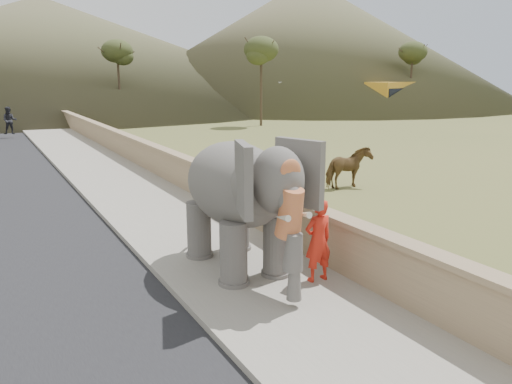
# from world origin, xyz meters

# --- Properties ---
(ground) EXTENTS (160.00, 160.00, 0.00)m
(ground) POSITION_xyz_m (0.00, 0.00, 0.00)
(ground) COLOR olive
(ground) RESTS_ON ground
(walkway) EXTENTS (3.00, 120.00, 0.15)m
(walkway) POSITION_xyz_m (0.00, 10.00, 0.07)
(walkway) COLOR #9E9687
(walkway) RESTS_ON ground
(parapet) EXTENTS (0.30, 120.00, 1.10)m
(parapet) POSITION_xyz_m (1.65, 10.00, 0.55)
(parapet) COLOR tan
(parapet) RESTS_ON ground
(cow) EXTENTS (1.72, 0.88, 1.41)m
(cow) POSITION_xyz_m (6.74, 7.33, 0.71)
(cow) COLOR brown
(cow) RESTS_ON ground
(distant_car) EXTENTS (4.55, 2.95, 1.44)m
(distant_car) POSITION_xyz_m (17.48, 35.92, 0.72)
(distant_car) COLOR #B9BAC1
(distant_car) RESTS_ON ground
(bus_white) EXTENTS (11.21, 3.74, 3.10)m
(bus_white) POSITION_xyz_m (26.69, 35.55, 1.55)
(bus_white) COLOR beige
(bus_white) RESTS_ON ground
(bus_orange) EXTENTS (11.27, 5.30, 3.10)m
(bus_orange) POSITION_xyz_m (33.42, 30.97, 1.55)
(bus_orange) COLOR gold
(bus_orange) RESTS_ON ground
(hill_right) EXTENTS (56.00, 56.00, 16.00)m
(hill_right) POSITION_xyz_m (36.00, 52.00, 8.00)
(hill_right) COLOR brown
(hill_right) RESTS_ON ground
(hill_far) EXTENTS (80.00, 80.00, 14.00)m
(hill_far) POSITION_xyz_m (5.00, 70.00, 7.00)
(hill_far) COLOR brown
(hill_far) RESTS_ON ground
(elephant_and_man) EXTENTS (2.13, 3.56, 2.57)m
(elephant_and_man) POSITION_xyz_m (0.02, 2.54, 1.43)
(elephant_and_man) COLOR slate
(elephant_and_man) RESTS_ON ground
(trees) EXTENTS (47.36, 36.06, 9.09)m
(trees) POSITION_xyz_m (1.73, 32.54, 3.78)
(trees) COLOR #473828
(trees) RESTS_ON ground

